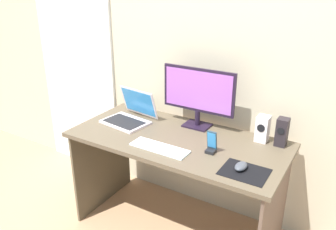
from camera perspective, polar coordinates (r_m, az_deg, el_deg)
name	(u,v)px	position (r m, az deg, el deg)	size (l,w,h in m)	color
ground_plane	(176,228)	(2.64, 1.39, -18.16)	(8.00, 8.00, 0.00)	tan
wall_back	(208,47)	(2.42, 6.62, 11.11)	(6.00, 0.04, 2.50)	#C2B69A
door_left	(76,60)	(3.16, -14.95, 8.72)	(0.82, 0.02, 2.02)	white
desk	(177,158)	(2.31, 1.52, -7.18)	(1.40, 0.67, 0.73)	brown
monitor	(198,94)	(2.33, 5.01, 3.48)	(0.52, 0.14, 0.41)	black
speaker_right	(282,132)	(2.22, 18.32, -2.69)	(0.07, 0.08, 0.18)	black
speaker_near_monitor	(263,129)	(2.25, 15.38, -2.19)	(0.08, 0.08, 0.17)	white
laptop	(130,115)	(2.48, -6.33, -0.05)	(0.35, 0.33, 0.22)	silver
fishbowl	(141,103)	(2.64, -4.52, 1.97)	(0.15, 0.15, 0.15)	silver
keyboard_external	(160,148)	(2.10, -1.41, -5.46)	(0.37, 0.12, 0.01)	white
mousepad	(245,172)	(1.92, 12.54, -9.16)	(0.25, 0.20, 0.00)	black
mouse	(241,166)	(1.92, 11.98, -8.30)	(0.06, 0.10, 0.04)	#3F434C
phone_in_dock	(211,145)	(2.06, 7.19, -4.96)	(0.06, 0.05, 0.14)	black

